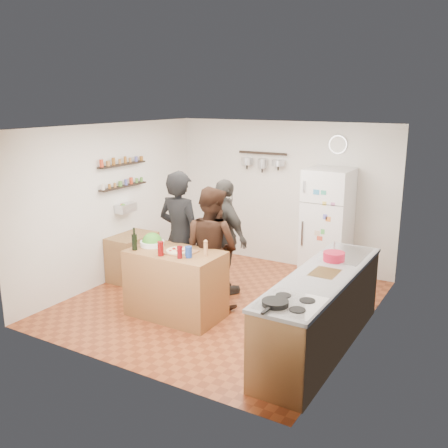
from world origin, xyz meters
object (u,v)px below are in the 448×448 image
Objects in this scene: pepper_mill at (206,249)px; person_center at (211,247)px; wine_bottle at (134,242)px; wall_clock at (338,145)px; salad_bowl at (152,243)px; skillet at (275,303)px; salt_canister at (189,252)px; red_bowl at (334,257)px; fridge at (327,225)px; counter_run at (321,312)px; side_table at (133,257)px; person_back at (224,237)px; person_left at (180,237)px; prep_island at (176,284)px.

person_center is (-0.22, 0.49, -0.13)m from pepper_mill.
wall_clock is at bearing 59.68° from wine_bottle.
salad_bowl is 2.52m from skillet.
person_center is at bearing 37.21° from salad_bowl.
pepper_mill reaches higher than salt_canister.
wine_bottle is 0.81× the size of red_bowl.
skillet is at bearing 146.81° from person_center.
skillet is (1.44, -1.00, -0.05)m from pepper_mill.
wall_clock is (0.00, 0.33, 1.25)m from fridge.
counter_run is at bearing -71.94° from fridge.
red_bowl is at bearing 25.33° from salt_canister.
side_table is (-3.34, 1.76, -0.58)m from skillet.
red_bowl is at bearing 95.41° from counter_run.
skillet is (1.75, -1.99, 0.08)m from person_back.
person_center is at bearing -176.14° from red_bowl.
person_left reaches higher than counter_run.
person_back reaches higher than red_bowl.
pepper_mill is 0.56m from person_center.
side_table is at bearing -0.29° from person_center.
person_center is at bearing -114.59° from wall_clock.
prep_island is 2.12m from red_bowl.
skillet is 0.98× the size of red_bowl.
red_bowl is (-0.05, 0.53, 0.53)m from counter_run.
salad_bowl is at bearing 73.50° from wine_bottle.
counter_run is at bearing 84.72° from skillet.
side_table is at bearing -148.93° from fridge.
side_table is (-1.45, 0.81, -0.09)m from prep_island.
wall_clock is (0.94, 2.88, 1.17)m from salt_canister.
wall_clock reaches higher than salt_canister.
person_left is 0.69m from person_back.
salt_canister is at bearing -13.28° from salad_bowl.
person_back is at bearing 107.11° from pepper_mill.
person_back is (-0.08, 0.49, 0.01)m from person_center.
wine_bottle is 0.13× the size of person_center.
side_table is (-1.68, 0.27, -0.49)m from person_center.
fridge is at bearing 69.71° from salt_canister.
wall_clock is 3.77m from side_table.
prep_island is at bearing -114.24° from wall_clock.
fridge is 3.19m from side_table.
person_back reaches higher than skillet.
fridge is 1.29m from wall_clock.
person_left reaches higher than person_back.
wall_clock reaches higher than pepper_mill.
pepper_mill is (0.87, 0.00, 0.05)m from salad_bowl.
red_bowl is at bearing -68.44° from fridge.
side_table is (-1.90, 0.76, -0.63)m from pepper_mill.
fridge reaches higher than pepper_mill.
person_left is 2.46m from fridge.
wine_bottle is 1.29× the size of pepper_mill.
side_table is at bearing 150.84° from prep_island.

